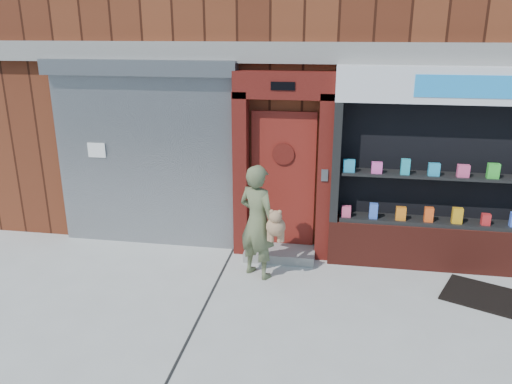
# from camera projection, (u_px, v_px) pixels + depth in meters

# --- Properties ---
(ground) EXTENTS (80.00, 80.00, 0.00)m
(ground) POSITION_uv_depth(u_px,v_px,m) (323.00, 320.00, 6.25)
(ground) COLOR #9E9E99
(ground) RESTS_ON ground
(building) EXTENTS (12.00, 8.16, 8.00)m
(building) POSITION_uv_depth(u_px,v_px,m) (342.00, 3.00, 10.62)
(building) COLOR #4F2012
(building) RESTS_ON ground
(shutter_bay) EXTENTS (3.10, 0.30, 3.04)m
(shutter_bay) POSITION_uv_depth(u_px,v_px,m) (144.00, 144.00, 7.99)
(shutter_bay) COLOR gray
(shutter_bay) RESTS_ON ground
(red_door_bay) EXTENTS (1.52, 0.58, 2.90)m
(red_door_bay) POSITION_uv_depth(u_px,v_px,m) (283.00, 167.00, 7.66)
(red_door_bay) COLOR #4D110D
(red_door_bay) RESTS_ON ground
(pharmacy_bay) EXTENTS (3.50, 0.41, 3.00)m
(pharmacy_bay) POSITION_uv_depth(u_px,v_px,m) (453.00, 181.00, 7.25)
(pharmacy_bay) COLOR #5D1E16
(pharmacy_bay) RESTS_ON ground
(woman) EXTENTS (0.79, 0.66, 1.69)m
(woman) POSITION_uv_depth(u_px,v_px,m) (259.00, 222.00, 7.14)
(woman) COLOR #5B6341
(woman) RESTS_ON ground
(doormat) EXTENTS (1.38, 1.20, 0.03)m
(doormat) POSITION_uv_depth(u_px,v_px,m) (489.00, 297.00, 6.76)
(doormat) COLOR black
(doormat) RESTS_ON ground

